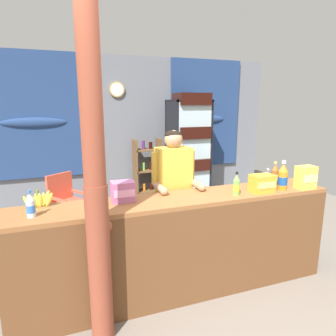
# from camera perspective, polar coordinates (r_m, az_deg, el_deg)

# --- Properties ---
(ground_plane) EXTENTS (8.13, 8.13, 0.00)m
(ground_plane) POSITION_cam_1_polar(r_m,az_deg,el_deg) (4.02, -0.92, -15.21)
(ground_plane) COLOR slate
(back_wall_curtained) EXTENTS (5.45, 0.22, 2.66)m
(back_wall_curtained) POSITION_cam_1_polar(r_m,az_deg,el_deg) (5.44, -7.91, 7.07)
(back_wall_curtained) COLOR slate
(back_wall_curtained) RESTS_ON ground
(stall_counter) EXTENTS (3.10, 0.49, 0.99)m
(stall_counter) POSITION_cam_1_polar(r_m,az_deg,el_deg) (2.88, 3.20, -13.68)
(stall_counter) COLOR #935B33
(stall_counter) RESTS_ON ground
(timber_post) EXTENTS (0.20, 0.18, 2.55)m
(timber_post) POSITION_cam_1_polar(r_m,az_deg,el_deg) (2.24, -13.66, -4.50)
(timber_post) COLOR brown
(timber_post) RESTS_ON ground
(drink_fridge) EXTENTS (0.68, 0.62, 2.03)m
(drink_fridge) POSITION_cam_1_polar(r_m,az_deg,el_deg) (5.33, 4.00, 4.09)
(drink_fridge) COLOR black
(drink_fridge) RESTS_ON ground
(bottle_shelf_rack) EXTENTS (0.48, 0.28, 1.25)m
(bottle_shelf_rack) POSITION_cam_1_polar(r_m,az_deg,el_deg) (5.33, -3.97, -0.84)
(bottle_shelf_rack) COLOR brown
(bottle_shelf_rack) RESTS_ON ground
(plastic_lawn_chair) EXTENTS (0.61, 0.61, 0.86)m
(plastic_lawn_chair) POSITION_cam_1_polar(r_m,az_deg,el_deg) (4.60, -18.96, -5.66)
(plastic_lawn_chair) COLOR #E5563D
(plastic_lawn_chair) RESTS_ON ground
(shopkeeper) EXTENTS (0.48, 0.42, 1.59)m
(shopkeeper) POSITION_cam_1_polar(r_m,az_deg,el_deg) (3.19, 1.07, -3.39)
(shopkeeper) COLOR #28282D
(shopkeeper) RESTS_ON ground
(soda_bottle_orange_soda) EXTENTS (0.10, 0.10, 0.30)m
(soda_bottle_orange_soda) POSITION_cam_1_polar(r_m,az_deg,el_deg) (3.25, 21.10, -1.69)
(soda_bottle_orange_soda) COLOR orange
(soda_bottle_orange_soda) RESTS_ON stall_counter
(soda_bottle_water) EXTENTS (0.07, 0.07, 0.22)m
(soda_bottle_water) POSITION_cam_1_polar(r_m,az_deg,el_deg) (2.56, -24.82, -6.58)
(soda_bottle_water) COLOR silver
(soda_bottle_water) RESTS_ON stall_counter
(soda_bottle_lime_soda) EXTENTS (0.06, 0.06, 0.23)m
(soda_bottle_lime_soda) POSITION_cam_1_polar(r_m,az_deg,el_deg) (2.95, 12.95, -3.22)
(soda_bottle_lime_soda) COLOR #75C64C
(soda_bottle_lime_soda) RESTS_ON stall_counter
(soda_bottle_iced_tea) EXTENTS (0.08, 0.08, 0.25)m
(soda_bottle_iced_tea) POSITION_cam_1_polar(r_m,az_deg,el_deg) (3.45, 19.74, -1.21)
(soda_bottle_iced_tea) COLOR brown
(soda_bottle_iced_tea) RESTS_ON stall_counter
(soda_bottle_grape_soda) EXTENTS (0.07, 0.07, 0.20)m
(soda_bottle_grape_soda) POSITION_cam_1_polar(r_m,az_deg,el_deg) (3.31, 18.50, -2.04)
(soda_bottle_grape_soda) COLOR #56286B
(soda_bottle_grape_soda) RESTS_ON stall_counter
(snack_box_wafer) EXTENTS (0.21, 0.16, 0.19)m
(snack_box_wafer) POSITION_cam_1_polar(r_m,az_deg,el_deg) (2.71, -8.62, -4.46)
(snack_box_wafer) COLOR #B76699
(snack_box_wafer) RESTS_ON stall_counter
(snack_box_instant_noodle) EXTENTS (0.19, 0.14, 0.24)m
(snack_box_instant_noodle) POSITION_cam_1_polar(r_m,az_deg,el_deg) (3.40, 24.84, -1.62)
(snack_box_instant_noodle) COLOR #EAD14C
(snack_box_instant_noodle) RESTS_ON stall_counter
(snack_box_choco_powder) EXTENTS (0.23, 0.16, 0.18)m
(snack_box_choco_powder) POSITION_cam_1_polar(r_m,az_deg,el_deg) (3.11, 17.53, -2.83)
(snack_box_choco_powder) COLOR gold
(snack_box_choco_powder) RESTS_ON stall_counter
(banana_bunch) EXTENTS (0.26, 0.06, 0.16)m
(banana_bunch) POSITION_cam_1_polar(r_m,az_deg,el_deg) (2.78, -23.49, -5.69)
(banana_bunch) COLOR #DBCC42
(banana_bunch) RESTS_ON stall_counter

